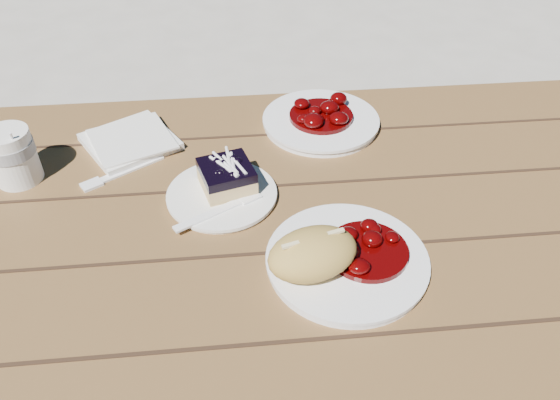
{
  "coord_description": "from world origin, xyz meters",
  "views": [
    {
      "loc": [
        0.06,
        -0.65,
        1.34
      ],
      "look_at": [
        0.12,
        -0.03,
        0.81
      ],
      "focal_mm": 35.0,
      "sensor_mm": 36.0,
      "label": 1
    }
  ],
  "objects": [
    {
      "name": "second_plate",
      "position": [
        0.23,
        0.27,
        0.76
      ],
      "size": [
        0.23,
        0.23,
        0.02
      ],
      "primitive_type": "cylinder",
      "color": "white",
      "rests_on": "picnic_table"
    },
    {
      "name": "bread_roll",
      "position": [
        0.15,
        -0.14,
        0.8
      ],
      "size": [
        0.15,
        0.12,
        0.07
      ],
      "primitive_type": "ellipsoid",
      "rotation": [
        0.0,
        0.0,
        0.29
      ],
      "color": "#B89546",
      "rests_on": "main_plate"
    },
    {
      "name": "napkin_stack",
      "position": [
        -0.14,
        0.23,
        0.76
      ],
      "size": [
        0.21,
        0.21,
        0.01
      ],
      "primitive_type": "cube",
      "rotation": [
        0.0,
        0.0,
        0.54
      ],
      "color": "white",
      "rests_on": "picnic_table"
    },
    {
      "name": "fork_dessert",
      "position": [
        0.01,
        0.0,
        0.76
      ],
      "size": [
        0.15,
        0.1,
        0.0
      ],
      "primitive_type": null,
      "rotation": [
        0.0,
        0.0,
        -1.06
      ],
      "color": "white",
      "rests_on": "dessert_plate"
    },
    {
      "name": "main_plate",
      "position": [
        0.21,
        -0.12,
        0.76
      ],
      "size": [
        0.23,
        0.23,
        0.02
      ],
      "primitive_type": "cylinder",
      "color": "white",
      "rests_on": "picnic_table"
    },
    {
      "name": "dessert_plate",
      "position": [
        0.03,
        0.06,
        0.76
      ],
      "size": [
        0.18,
        0.18,
        0.01
      ],
      "primitive_type": "cylinder",
      "color": "white",
      "rests_on": "picnic_table"
    },
    {
      "name": "goulash_stew",
      "position": [
        0.24,
        -0.11,
        0.79
      ],
      "size": [
        0.12,
        0.12,
        0.04
      ],
      "primitive_type": null,
      "color": "#430202",
      "rests_on": "main_plate"
    },
    {
      "name": "fork_table",
      "position": [
        -0.13,
        0.15,
        0.75
      ],
      "size": [
        0.15,
        0.11,
        0.0
      ],
      "primitive_type": null,
      "rotation": [
        0.0,
        0.0,
        2.14
      ],
      "color": "white",
      "rests_on": "picnic_table"
    },
    {
      "name": "second_stew",
      "position": [
        0.23,
        0.27,
        0.79
      ],
      "size": [
        0.13,
        0.13,
        0.04
      ],
      "primitive_type": null,
      "color": "#430202",
      "rests_on": "second_plate"
    },
    {
      "name": "coffee_cup",
      "position": [
        -0.32,
        0.14,
        0.8
      ],
      "size": [
        0.08,
        0.08,
        0.1
      ],
      "primitive_type": "cylinder",
      "color": "white",
      "rests_on": "picnic_table"
    },
    {
      "name": "picnic_table",
      "position": [
        0.0,
        -0.0,
        0.59
      ],
      "size": [
        2.0,
        1.55,
        0.75
      ],
      "color": "brown",
      "rests_on": "ground"
    },
    {
      "name": "blueberry_cake",
      "position": [
        0.04,
        0.07,
        0.78
      ],
      "size": [
        0.1,
        0.1,
        0.05
      ],
      "rotation": [
        0.0,
        0.0,
        0.27
      ],
      "color": "tan",
      "rests_on": "dessert_plate"
    }
  ]
}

